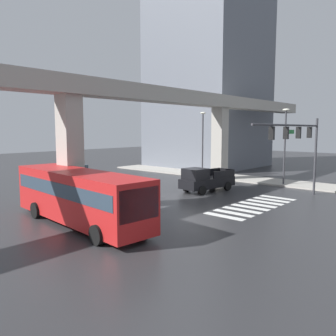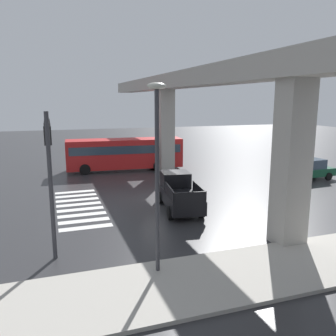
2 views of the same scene
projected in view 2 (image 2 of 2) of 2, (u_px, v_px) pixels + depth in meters
The scene contains 9 objects.
ground_plane at pixel (162, 199), 23.86m from camera, with size 120.00×120.00×0.00m, color #2D2D30.
crosswalk_stripes at pixel (80, 207), 22.13m from camera, with size 8.25×2.80×0.01m.
elevated_overpass at pixel (208, 88), 23.48m from camera, with size 53.11×1.93×8.77m.
sidewalk_east at pixel (293, 265), 14.23m from camera, with size 4.00×36.00×0.15m, color #ADA89E.
pickup_truck at pixel (179, 193), 21.66m from camera, with size 5.32×2.63×2.08m.
city_bus at pixel (125, 152), 33.39m from camera, with size 3.39×10.96×2.99m.
sedan_dark_green at pixel (309, 169), 29.65m from camera, with size 2.16×4.40×1.72m.
traffic_signal_mast at pixel (48, 140), 17.50m from camera, with size 10.89×0.32×6.20m.
street_lamp_near_corner at pixel (157, 158), 12.79m from camera, with size 0.44×0.70×7.24m.
Camera 2 is at (21.91, -7.07, 6.65)m, focal length 37.59 mm.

